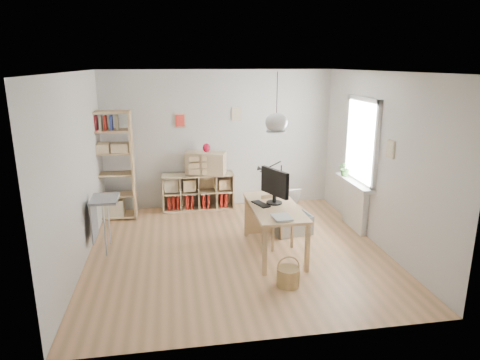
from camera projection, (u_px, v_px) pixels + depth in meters
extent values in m
plane|color=tan|center=(237.00, 250.00, 6.65)|extent=(4.50, 4.50, 0.00)
plane|color=silver|center=(219.00, 140.00, 8.43)|extent=(4.50, 0.00, 4.50)
plane|color=silver|center=(272.00, 219.00, 4.15)|extent=(4.50, 0.00, 4.50)
plane|color=silver|center=(77.00, 172.00, 5.94)|extent=(0.00, 4.50, 4.50)
plane|color=silver|center=(379.00, 161.00, 6.65)|extent=(0.00, 4.50, 4.50)
plane|color=silver|center=(236.00, 72.00, 5.94)|extent=(4.50, 4.50, 0.00)
cylinder|color=black|center=(277.00, 97.00, 5.97)|extent=(0.01, 0.01, 0.68)
ellipsoid|color=silver|center=(276.00, 122.00, 6.06)|extent=(0.32, 0.32, 0.27)
cube|color=white|center=(363.00, 141.00, 7.16)|extent=(0.03, 1.00, 1.30)
cube|color=silver|center=(376.00, 147.00, 6.64)|extent=(0.06, 0.08, 1.46)
cube|color=silver|center=(348.00, 136.00, 7.67)|extent=(0.06, 0.08, 1.46)
cube|color=silver|center=(364.00, 99.00, 6.97)|extent=(0.06, 1.16, 0.08)
cube|color=silver|center=(358.00, 181.00, 7.34)|extent=(0.06, 1.16, 0.08)
cube|color=silver|center=(355.00, 206.00, 7.46)|extent=(0.10, 0.80, 0.80)
cube|color=silver|center=(354.00, 183.00, 7.34)|extent=(0.22, 1.20, 0.06)
cube|color=tan|center=(274.00, 207.00, 6.40)|extent=(0.70, 1.50, 0.04)
cube|color=tan|center=(265.00, 251.00, 5.79)|extent=(0.06, 0.06, 0.71)
cube|color=tan|center=(246.00, 216.00, 7.12)|extent=(0.06, 0.06, 0.71)
cube|color=tan|center=(307.00, 248.00, 5.88)|extent=(0.06, 0.06, 0.71)
cube|color=tan|center=(281.00, 214.00, 7.21)|extent=(0.06, 0.06, 0.71)
cube|color=#D3BC8B|center=(199.00, 208.00, 8.52)|extent=(1.40, 0.38, 0.03)
cube|color=#D3BC8B|center=(198.00, 175.00, 8.33)|extent=(1.40, 0.38, 0.03)
cube|color=#D3BC8B|center=(163.00, 194.00, 8.32)|extent=(0.03, 0.38, 0.72)
cube|color=#D3BC8B|center=(233.00, 190.00, 8.53)|extent=(0.03, 0.38, 0.72)
cube|color=#D3BC8B|center=(198.00, 189.00, 8.60)|extent=(1.40, 0.02, 0.72)
cube|color=maroon|center=(169.00, 201.00, 8.40)|extent=(0.06, 0.26, 0.30)
cube|color=maroon|center=(173.00, 201.00, 8.41)|extent=(0.05, 0.26, 0.30)
cube|color=maroon|center=(178.00, 201.00, 8.43)|extent=(0.05, 0.26, 0.30)
cube|color=maroon|center=(187.00, 200.00, 8.46)|extent=(0.05, 0.26, 0.30)
cube|color=maroon|center=(192.00, 200.00, 8.47)|extent=(0.05, 0.26, 0.30)
cube|color=maroon|center=(203.00, 199.00, 8.51)|extent=(0.06, 0.26, 0.30)
cube|color=maroon|center=(208.00, 199.00, 8.52)|extent=(0.06, 0.26, 0.30)
cube|color=maroon|center=(221.00, 199.00, 8.56)|extent=(0.06, 0.26, 0.30)
cube|color=maroon|center=(225.00, 198.00, 8.57)|extent=(0.05, 0.26, 0.30)
cube|color=tan|center=(90.00, 167.00, 7.72)|extent=(0.04, 0.38, 2.00)
cube|color=tan|center=(133.00, 165.00, 7.84)|extent=(0.04, 0.38, 2.00)
cube|color=tan|center=(115.00, 215.00, 8.03)|extent=(0.76, 0.38, 0.03)
cube|color=tan|center=(114.00, 195.00, 7.93)|extent=(0.76, 0.38, 0.03)
cube|color=tan|center=(112.00, 174.00, 7.82)|extent=(0.76, 0.38, 0.03)
cube|color=tan|center=(110.00, 153.00, 7.71)|extent=(0.76, 0.38, 0.03)
cube|color=tan|center=(108.00, 131.00, 7.61)|extent=(0.76, 0.38, 0.03)
cube|color=tan|center=(107.00, 112.00, 7.52)|extent=(0.76, 0.38, 0.03)
cube|color=#283993|center=(91.00, 123.00, 7.53)|extent=(0.04, 0.18, 0.26)
cube|color=maroon|center=(96.00, 123.00, 7.54)|extent=(0.04, 0.18, 0.26)
cube|color=beige|center=(101.00, 123.00, 7.55)|extent=(0.04, 0.18, 0.26)
cube|color=maroon|center=(105.00, 123.00, 7.56)|extent=(0.04, 0.18, 0.26)
cube|color=#283993|center=(111.00, 123.00, 7.58)|extent=(0.04, 0.18, 0.26)
cube|color=beige|center=(117.00, 122.00, 7.59)|extent=(0.04, 0.18, 0.26)
cube|color=gray|center=(104.00, 199.00, 6.46)|extent=(0.40, 0.55, 0.04)
cylinder|color=silver|center=(105.00, 230.00, 6.36)|extent=(0.03, 0.03, 0.82)
cylinder|color=silver|center=(109.00, 220.00, 6.78)|extent=(0.03, 0.03, 0.82)
cube|color=gray|center=(94.00, 220.00, 6.51)|extent=(0.02, 0.50, 0.62)
cube|color=gray|center=(278.00, 220.00, 6.72)|extent=(0.48, 0.48, 0.06)
cube|color=tan|center=(273.00, 239.00, 6.56)|extent=(0.04, 0.04, 0.40)
cube|color=tan|center=(263.00, 232.00, 6.86)|extent=(0.04, 0.04, 0.40)
cube|color=tan|center=(292.00, 236.00, 6.69)|extent=(0.04, 0.04, 0.40)
cube|color=tan|center=(281.00, 229.00, 6.99)|extent=(0.04, 0.04, 0.40)
cube|color=tan|center=(272.00, 205.00, 6.82)|extent=(0.39, 0.13, 0.36)
cylinder|color=#AB864D|center=(288.00, 277.00, 5.57)|extent=(0.30, 0.30, 0.25)
torus|color=#AB864D|center=(288.00, 267.00, 5.54)|extent=(0.30, 0.03, 0.30)
cube|color=beige|center=(291.00, 232.00, 7.34)|extent=(0.70, 0.54, 0.02)
cube|color=beige|center=(275.00, 226.00, 7.20)|extent=(0.09, 0.44, 0.33)
cube|color=beige|center=(307.00, 222.00, 7.39)|extent=(0.09, 0.44, 0.33)
cube|color=beige|center=(297.00, 228.00, 7.11)|extent=(0.63, 0.12, 0.33)
cube|color=beige|center=(286.00, 220.00, 7.49)|extent=(0.63, 0.12, 0.33)
cube|color=beige|center=(282.00, 200.00, 7.58)|extent=(0.66, 0.31, 0.41)
sphere|color=#C9D317|center=(285.00, 222.00, 7.17)|extent=(0.14, 0.14, 0.14)
sphere|color=blue|center=(296.00, 218.00, 7.36)|extent=(0.14, 0.14, 0.14)
sphere|color=#CB5F19|center=(291.00, 220.00, 7.25)|extent=(0.14, 0.14, 0.14)
sphere|color=#31873E|center=(303.00, 220.00, 7.25)|extent=(0.14, 0.14, 0.14)
cylinder|color=black|center=(274.00, 203.00, 6.51)|extent=(0.24, 0.24, 0.02)
cylinder|color=black|center=(274.00, 198.00, 6.49)|extent=(0.06, 0.06, 0.11)
cube|color=black|center=(275.00, 182.00, 6.42)|extent=(0.30, 0.58, 0.40)
cube|color=black|center=(261.00, 204.00, 6.45)|extent=(0.25, 0.38, 0.02)
cylinder|color=black|center=(281.00, 191.00, 7.07)|extent=(0.07, 0.07, 0.04)
cylinder|color=black|center=(281.00, 178.00, 7.01)|extent=(0.02, 0.02, 0.44)
cone|color=black|center=(260.00, 169.00, 6.81)|extent=(0.11, 0.08, 0.10)
sphere|color=#520B1E|center=(273.00, 191.00, 6.87)|extent=(0.16, 0.16, 0.16)
cube|color=silver|center=(282.00, 217.00, 5.87)|extent=(0.27, 0.32, 0.03)
cube|color=#D3BC8B|center=(206.00, 163.00, 8.30)|extent=(0.82, 0.56, 0.43)
ellipsoid|color=maroon|center=(206.00, 148.00, 8.22)|extent=(0.14, 0.14, 0.17)
imported|color=#346827|center=(346.00, 168.00, 7.62)|extent=(0.26, 0.23, 0.29)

